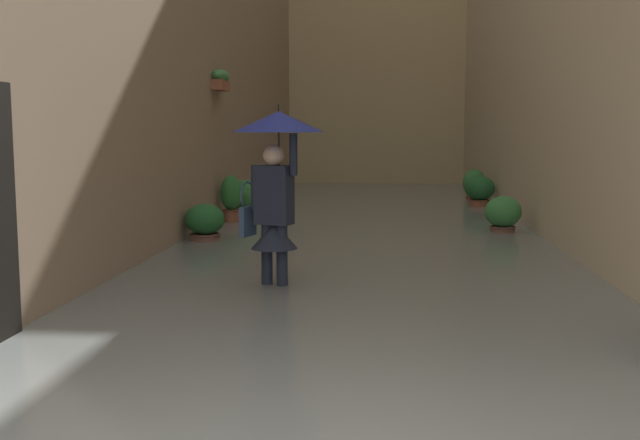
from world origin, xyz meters
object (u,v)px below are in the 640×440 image
object	(u,v)px
potted_plant_far_left	(474,186)
potted_plant_far_right	(231,201)
person_wading	(276,167)
potted_plant_near_right	(246,199)
potted_plant_mid_right	(205,225)
potted_plant_mid_left	(480,192)
potted_plant_near_left	(503,216)

from	to	relation	value
potted_plant_far_left	potted_plant_far_right	bearing A→B (deg)	44.49
person_wading	potted_plant_near_right	xyz separation A→B (m)	(1.59, -6.69, -0.96)
potted_plant_near_right	potted_plant_mid_right	xyz separation A→B (m)	(-0.03, 3.49, -0.08)
person_wading	potted_plant_far_left	size ratio (longest dim) A/B	2.29
potted_plant_mid_left	potted_plant_far_left	bearing A→B (deg)	-92.35
potted_plant_far_left	potted_plant_mid_right	bearing A→B (deg)	55.74
potted_plant_mid_left	potted_plant_near_right	size ratio (longest dim) A/B	0.98
potted_plant_near_left	potted_plant_far_right	xyz separation A→B (m)	(4.70, -0.98, 0.12)
potted_plant_mid_left	potted_plant_far_right	distance (m)	5.81
person_wading	potted_plant_mid_right	size ratio (longest dim) A/B	2.88
potted_plant_far_right	potted_plant_mid_right	distance (m)	2.29
person_wading	potted_plant_near_right	size ratio (longest dim) A/B	2.42
potted_plant_near_right	potted_plant_far_left	xyz separation A→B (m)	(-4.87, -3.62, 0.02)
potted_plant_far_right	potted_plant_near_left	bearing A→B (deg)	168.25
potted_plant_far_left	potted_plant_far_right	world-z (taller)	potted_plant_far_right
potted_plant_near_right	potted_plant_far_left	distance (m)	6.06
potted_plant_near_left	potted_plant_mid_right	size ratio (longest dim) A/B	1.05
potted_plant_far_right	potted_plant_mid_right	size ratio (longest dim) A/B	1.41
potted_plant_far_left	potted_plant_far_right	size ratio (longest dim) A/B	0.89
person_wading	potted_plant_mid_left	world-z (taller)	person_wading
potted_plant_near_right	potted_plant_mid_left	bearing A→B (deg)	-157.33
person_wading	potted_plant_far_left	world-z (taller)	person_wading
potted_plant_mid_left	potted_plant_far_left	size ratio (longest dim) A/B	0.92
person_wading	potted_plant_mid_left	size ratio (longest dim) A/B	2.48
potted_plant_mid_left	potted_plant_mid_right	size ratio (longest dim) A/B	1.16
potted_plant_near_right	potted_plant_mid_right	world-z (taller)	potted_plant_near_right
potted_plant_far_right	person_wading	bearing A→B (deg)	106.52
potted_plant_far_left	potted_plant_far_right	xyz separation A→B (m)	(4.91, 4.82, 0.05)
potted_plant_mid_left	potted_plant_near_right	distance (m)	5.20
person_wading	potted_plant_near_left	xyz separation A→B (m)	(-3.07, -4.51, -1.00)
potted_plant_near_left	potted_plant_mid_left	distance (m)	4.19
potted_plant_mid_right	potted_plant_far_left	bearing A→B (deg)	-124.26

